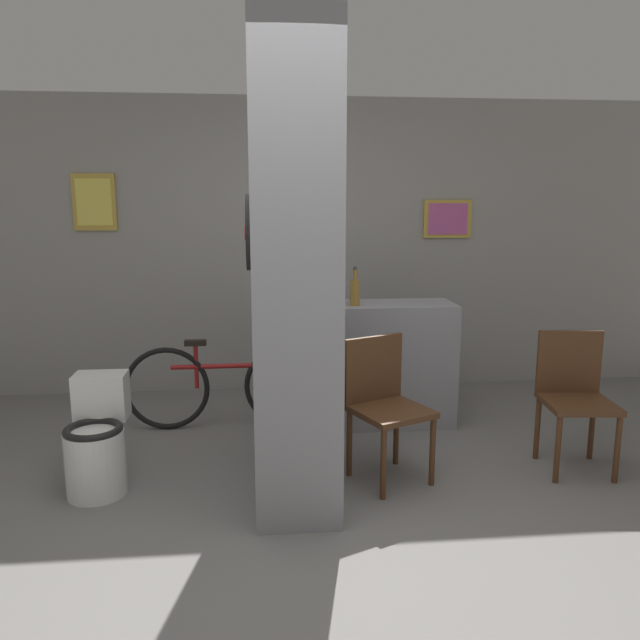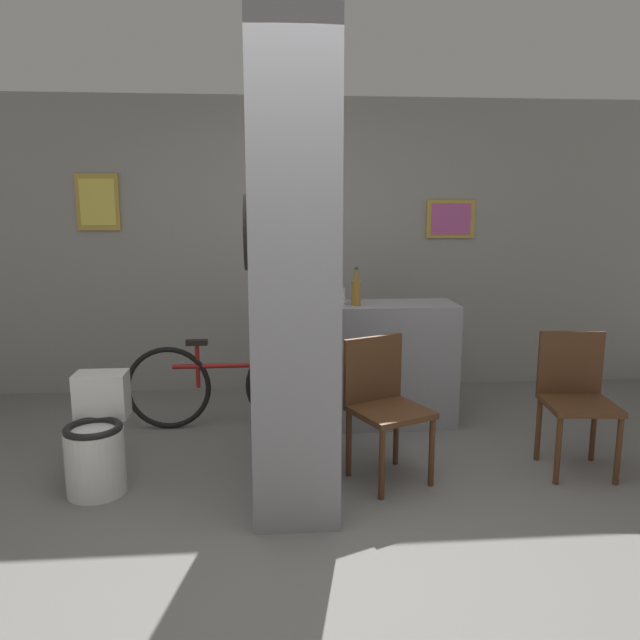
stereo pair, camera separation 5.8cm
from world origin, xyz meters
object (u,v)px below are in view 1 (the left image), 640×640
chair_by_doorway (574,393)px  bottle_tall (355,291)px  toilet (97,443)px  chair_near_pillar (384,401)px  bicycle (227,385)px

chair_by_doorway → bottle_tall: 1.65m
toilet → bottle_tall: bottle_tall is taller
chair_near_pillar → chair_by_doorway: 1.25m
chair_near_pillar → bottle_tall: (-0.05, 0.88, 0.56)m
chair_by_doorway → bottle_tall: bottle_tall is taller
chair_near_pillar → bottle_tall: bottle_tall is taller
bicycle → chair_near_pillar: bearing=-43.5°
chair_by_doorway → bicycle: 2.45m
bicycle → toilet: bearing=-126.3°
chair_near_pillar → chair_by_doorway: (1.25, 0.04, 0.00)m
chair_near_pillar → bicycle: 1.41m
bicycle → bottle_tall: 1.20m
chair_by_doorway → bottle_tall: size_ratio=3.02×
toilet → bottle_tall: bearing=28.3°
chair_near_pillar → bicycle: (-1.01, 0.96, -0.16)m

